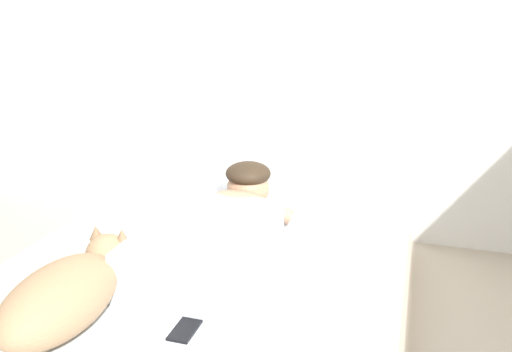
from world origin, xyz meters
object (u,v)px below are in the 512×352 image
Objects in this scene: cell_phone at (186,328)px; dog at (67,292)px; bed at (209,298)px; person_lying at (220,229)px; pillow at (241,198)px; coffee_cup at (266,207)px.

dog is at bearing -169.20° from cell_phone.
bed is 2.19× the size of person_lying.
cell_phone reaches higher than bed.
bed is 0.59m from pillow.
person_lying is (0.07, -0.48, 0.05)m from pillow.
dog is 0.38m from cell_phone.
pillow is 0.90× the size of dog.
dog is at bearing -108.05° from coffee_cup.
dog reaches higher than coffee_cup.
coffee_cup is at bearing -18.10° from pillow.
cell_phone is (0.02, -0.95, -0.03)m from coffee_cup.
bed is 0.50m from cell_phone.
person_lying reaches higher than cell_phone.
person_lying is at bearing 99.14° from cell_phone.
dog is (-0.27, -0.58, -0.00)m from person_lying.
pillow is 0.14m from coffee_cup.
bed is at bearing 103.74° from cell_phone.
bed is 16.14× the size of coffee_cup.
person_lying is (0.03, 0.05, 0.28)m from bed.
person_lying is 7.36× the size of coffee_cup.
bed is at bearing -117.98° from person_lying.
coffee_cup is at bearing 82.55° from person_lying.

